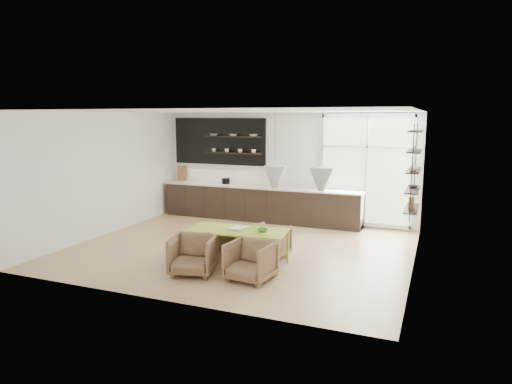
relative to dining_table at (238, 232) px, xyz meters
name	(u,v)px	position (x,y,z in m)	size (l,w,h in m)	color
room	(283,176)	(0.20, 2.08, 0.83)	(7.02, 6.01, 2.91)	tan
kitchen_run	(257,198)	(-1.08, 3.67, -0.03)	(5.54, 0.69, 2.75)	black
right_shelving	(413,173)	(2.98, 2.16, 1.02)	(0.26, 1.22, 1.90)	black
dining_table	(238,232)	(0.00, 0.00, 0.00)	(1.92, 0.98, 0.68)	#90B425
armchair_back_left	(230,238)	(-0.46, 0.60, -0.32)	(0.67, 0.69, 0.63)	brown
armchair_back_right	(269,241)	(0.40, 0.65, -0.31)	(0.69, 0.71, 0.65)	brown
armchair_front_left	(193,255)	(-0.52, -0.79, -0.28)	(0.75, 0.77, 0.70)	brown
armchair_front_right	(251,261)	(0.56, -0.70, -0.29)	(0.73, 0.75, 0.68)	brown
wire_stool	(174,249)	(-1.25, -0.26, -0.39)	(0.30, 0.30, 0.38)	black
table_book	(232,227)	(-0.15, 0.08, 0.06)	(0.25, 0.34, 0.03)	white
table_bowl	(263,230)	(0.49, 0.04, 0.08)	(0.19, 0.19, 0.06)	#437545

